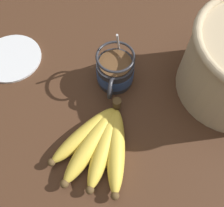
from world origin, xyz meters
TOP-DOWN VIEW (x-y plane):
  - table at (0.00, 0.00)cm, footprint 94.97×94.97cm
  - coffee_mug at (-8.15, 3.73)cm, footprint 15.01×9.16cm
  - banana_bunch at (9.87, 3.52)cm, footprint 21.38×17.74cm
  - small_plate at (-9.51, -24.63)cm, footprint 15.74×15.74cm

SIDE VIEW (x-z plane):
  - table at x=0.00cm, z-range 0.00..3.78cm
  - small_plate at x=-9.51cm, z-range 3.78..4.38cm
  - banana_bunch at x=9.87cm, z-range 3.55..7.98cm
  - coffee_mug at x=-8.15cm, z-range 0.30..14.92cm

